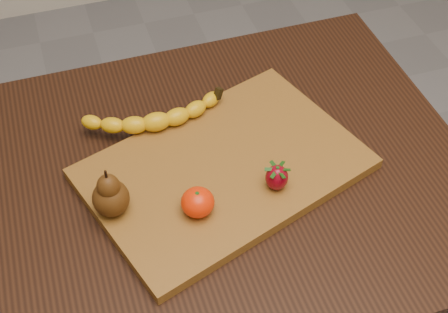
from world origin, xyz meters
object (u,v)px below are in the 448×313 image
object	(u,v)px
pear	(109,191)
mandarin	(198,202)
table	(184,215)
cutting_board	(224,168)

from	to	relation	value
pear	mandarin	xyz separation A→B (m)	(0.13, -0.04, -0.02)
pear	mandarin	world-z (taller)	pear
table	cutting_board	bearing A→B (deg)	-4.59
cutting_board	mandarin	size ratio (longest dim) A/B	8.52
pear	table	bearing A→B (deg)	19.54
table	cutting_board	size ratio (longest dim) A/B	2.22
table	cutting_board	distance (m)	0.13
table	cutting_board	xyz separation A→B (m)	(0.07, -0.01, 0.11)
cutting_board	table	bearing A→B (deg)	157.42
cutting_board	pear	xyz separation A→B (m)	(-0.20, -0.04, 0.06)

